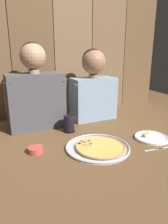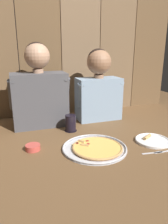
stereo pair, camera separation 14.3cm
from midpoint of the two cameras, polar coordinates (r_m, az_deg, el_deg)
ground_plane at (r=1.41m, az=4.25°, el=-8.20°), size 3.20×3.20×0.00m
pizza_tray at (r=1.32m, az=6.31°, el=-9.52°), size 0.40×0.40×0.03m
dinner_plate at (r=1.50m, az=20.50°, el=-7.19°), size 0.22×0.22×0.03m
drinking_glass at (r=1.57m, az=-1.02°, el=-3.06°), size 0.09×0.09×0.12m
dipping_bowl at (r=1.32m, az=-10.53°, el=-9.30°), size 0.09×0.09×0.03m
table_fork at (r=1.36m, az=21.08°, el=-10.19°), size 0.13×0.03×0.01m
table_knife at (r=1.40m, az=23.83°, el=-9.67°), size 0.16×0.02×0.01m
diner_left at (r=1.66m, az=-9.52°, el=5.85°), size 0.45×0.22×0.64m
diner_right at (r=1.80m, az=6.21°, el=6.91°), size 0.40×0.21×0.59m
wooden_backdrop_wall at (r=1.96m, az=-4.08°, el=19.77°), size 2.19×0.03×1.39m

